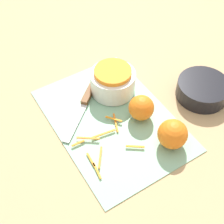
# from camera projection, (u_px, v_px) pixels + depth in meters

# --- Properties ---
(ground_plane) EXTENTS (4.00, 4.00, 0.00)m
(ground_plane) POSITION_uv_depth(u_px,v_px,m) (112.00, 120.00, 0.93)
(ground_plane) COLOR tan
(cutting_board) EXTENTS (0.47, 0.33, 0.01)m
(cutting_board) POSITION_uv_depth(u_px,v_px,m) (112.00, 119.00, 0.93)
(cutting_board) COLOR #84B793
(cutting_board) RESTS_ON ground_plane
(bowl_speckled) EXTENTS (0.14, 0.14, 0.09)m
(bowl_speckled) POSITION_uv_depth(u_px,v_px,m) (113.00, 81.00, 0.97)
(bowl_speckled) COLOR silver
(bowl_speckled) RESTS_ON cutting_board
(bowl_dark) EXTENTS (0.16, 0.16, 0.05)m
(bowl_dark) POSITION_uv_depth(u_px,v_px,m) (202.00, 89.00, 0.98)
(bowl_dark) COLOR black
(bowl_dark) RESTS_ON ground_plane
(knife) EXTENTS (0.17, 0.20, 0.02)m
(knife) POSITION_uv_depth(u_px,v_px,m) (86.00, 99.00, 0.97)
(knife) COLOR brown
(knife) RESTS_ON cutting_board
(orange_left) EXTENTS (0.08, 0.08, 0.08)m
(orange_left) POSITION_uv_depth(u_px,v_px,m) (173.00, 134.00, 0.84)
(orange_left) COLOR orange
(orange_left) RESTS_ON cutting_board
(orange_right) EXTENTS (0.08, 0.08, 0.08)m
(orange_right) POSITION_uv_depth(u_px,v_px,m) (141.00, 108.00, 0.91)
(orange_right) COLOR orange
(orange_right) RESTS_ON cutting_board
(peel_pile) EXTENTS (0.17, 0.17, 0.01)m
(peel_pile) POSITION_uv_depth(u_px,v_px,m) (103.00, 142.00, 0.87)
(peel_pile) COLOR orange
(peel_pile) RESTS_ON cutting_board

